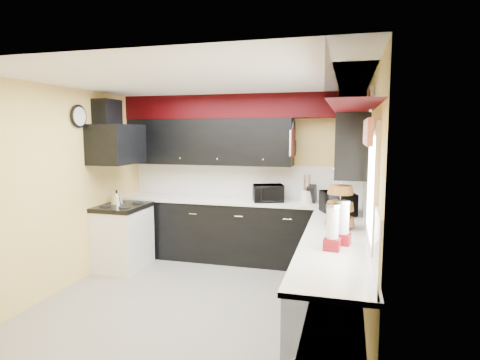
% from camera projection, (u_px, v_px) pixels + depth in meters
% --- Properties ---
extents(ground, '(3.60, 3.60, 0.00)m').
position_uv_depth(ground, '(203.00, 299.00, 4.69)').
color(ground, gray).
rests_on(ground, ground).
extents(wall_back, '(3.60, 0.06, 2.50)m').
position_uv_depth(wall_back, '(243.00, 177.00, 6.27)').
color(wall_back, '#E0C666').
rests_on(wall_back, ground).
extents(wall_right, '(0.06, 3.60, 2.50)m').
position_uv_depth(wall_right, '(368.00, 201.00, 4.08)').
color(wall_right, '#E0C666').
rests_on(wall_right, ground).
extents(wall_left, '(0.06, 3.60, 2.50)m').
position_uv_depth(wall_left, '(67.00, 188.00, 5.01)').
color(wall_left, '#E0C666').
rests_on(wall_left, ground).
extents(ceiling, '(3.60, 3.60, 0.06)m').
position_uv_depth(ceiling, '(201.00, 82.00, 4.39)').
color(ceiling, white).
rests_on(ceiling, wall_back).
extents(cab_back, '(3.60, 0.60, 0.90)m').
position_uv_depth(cab_back, '(238.00, 231.00, 6.08)').
color(cab_back, black).
rests_on(cab_back, ground).
extents(cab_right, '(0.60, 3.00, 0.90)m').
position_uv_depth(cab_right, '(335.00, 285.00, 3.96)').
color(cab_right, black).
rests_on(cab_right, ground).
extents(counter_back, '(3.62, 0.64, 0.04)m').
position_uv_depth(counter_back, '(238.00, 201.00, 6.02)').
color(counter_back, white).
rests_on(counter_back, cab_back).
extents(counter_right, '(0.64, 3.02, 0.04)m').
position_uv_depth(counter_right, '(336.00, 238.00, 3.91)').
color(counter_right, white).
rests_on(counter_right, cab_right).
extents(splash_back, '(3.60, 0.02, 0.50)m').
position_uv_depth(splash_back, '(243.00, 181.00, 6.27)').
color(splash_back, white).
rests_on(splash_back, counter_back).
extents(splash_right, '(0.02, 3.60, 0.50)m').
position_uv_depth(splash_right, '(367.00, 207.00, 4.09)').
color(splash_right, white).
rests_on(splash_right, counter_right).
extents(upper_back, '(2.60, 0.35, 0.70)m').
position_uv_depth(upper_back, '(208.00, 142.00, 6.17)').
color(upper_back, black).
rests_on(upper_back, wall_back).
extents(upper_right, '(0.35, 1.80, 0.70)m').
position_uv_depth(upper_right, '(352.00, 144.00, 4.92)').
color(upper_right, black).
rests_on(upper_right, wall_right).
extents(soffit_back, '(3.60, 0.36, 0.35)m').
position_uv_depth(soffit_back, '(240.00, 107.00, 5.97)').
color(soffit_back, black).
rests_on(soffit_back, wall_back).
extents(soffit_right, '(0.36, 3.24, 0.35)m').
position_uv_depth(soffit_right, '(354.00, 93.00, 3.82)').
color(soffit_right, black).
rests_on(soffit_right, wall_right).
extents(stove, '(0.60, 0.75, 0.86)m').
position_uv_depth(stove, '(123.00, 238.00, 5.75)').
color(stove, white).
rests_on(stove, ground).
extents(cooktop, '(0.62, 0.77, 0.06)m').
position_uv_depth(cooktop, '(122.00, 207.00, 5.70)').
color(cooktop, black).
rests_on(cooktop, stove).
extents(hood, '(0.50, 0.78, 0.55)m').
position_uv_depth(hood, '(117.00, 144.00, 5.60)').
color(hood, black).
rests_on(hood, wall_left).
extents(hood_duct, '(0.24, 0.40, 0.40)m').
position_uv_depth(hood_duct, '(107.00, 114.00, 5.59)').
color(hood_duct, black).
rests_on(hood_duct, wall_left).
extents(window, '(0.03, 0.86, 0.96)m').
position_uv_depth(window, '(373.00, 183.00, 3.18)').
color(window, white).
rests_on(window, wall_right).
extents(valance, '(0.04, 0.88, 0.20)m').
position_uv_depth(valance, '(368.00, 132.00, 3.15)').
color(valance, red).
rests_on(valance, wall_right).
extents(pan_top, '(0.03, 0.22, 0.40)m').
position_uv_depth(pan_top, '(294.00, 128.00, 5.73)').
color(pan_top, black).
rests_on(pan_top, upper_back).
extents(pan_mid, '(0.03, 0.28, 0.46)m').
position_uv_depth(pan_mid, '(292.00, 146.00, 5.63)').
color(pan_mid, black).
rests_on(pan_mid, upper_back).
extents(pan_low, '(0.03, 0.24, 0.42)m').
position_uv_depth(pan_low, '(295.00, 148.00, 5.88)').
color(pan_low, black).
rests_on(pan_low, upper_back).
extents(cut_board, '(0.03, 0.26, 0.35)m').
position_uv_depth(cut_board, '(292.00, 143.00, 5.51)').
color(cut_board, white).
rests_on(cut_board, upper_back).
extents(baskets, '(0.27, 0.27, 0.50)m').
position_uv_depth(baskets, '(340.00, 206.00, 4.21)').
color(baskets, brown).
rests_on(baskets, upper_right).
extents(clock, '(0.03, 0.30, 0.30)m').
position_uv_depth(clock, '(79.00, 116.00, 5.14)').
color(clock, black).
rests_on(clock, wall_left).
extents(deco_plate, '(0.03, 0.24, 0.24)m').
position_uv_depth(deco_plate, '(371.00, 99.00, 3.63)').
color(deco_plate, white).
rests_on(deco_plate, wall_right).
extents(toaster_oven, '(0.52, 0.48, 0.25)m').
position_uv_depth(toaster_oven, '(268.00, 193.00, 5.84)').
color(toaster_oven, black).
rests_on(toaster_oven, counter_back).
extents(microwave, '(0.50, 0.58, 0.27)m').
position_uv_depth(microwave, '(338.00, 203.00, 4.96)').
color(microwave, black).
rests_on(microwave, counter_right).
extents(utensil_crock, '(0.22, 0.22, 0.18)m').
position_uv_depth(utensil_crock, '(307.00, 197.00, 5.72)').
color(utensil_crock, silver).
rests_on(utensil_crock, counter_back).
extents(knife_block, '(0.13, 0.17, 0.25)m').
position_uv_depth(knife_block, '(312.00, 194.00, 5.72)').
color(knife_block, black).
rests_on(knife_block, counter_back).
extents(kettle, '(0.21, 0.21, 0.15)m').
position_uv_depth(kettle, '(117.00, 198.00, 5.79)').
color(kettle, silver).
rests_on(kettle, cooktop).
extents(dispenser_a, '(0.16, 0.16, 0.37)m').
position_uv_depth(dispenser_a, '(343.00, 224.00, 3.60)').
color(dispenser_a, maroon).
rests_on(dispenser_a, counter_right).
extents(dispenser_b, '(0.15, 0.15, 0.37)m').
position_uv_depth(dispenser_b, '(332.00, 229.00, 3.43)').
color(dispenser_b, '#700010').
rests_on(dispenser_b, counter_right).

